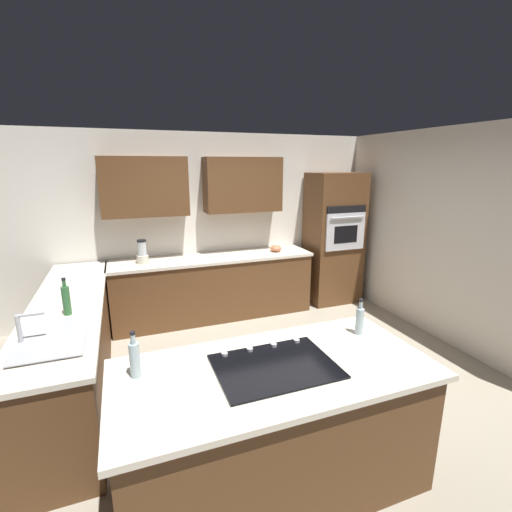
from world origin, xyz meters
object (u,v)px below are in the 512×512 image
(cooktop, at_px, (275,366))
(mixing_bowl, at_px, (276,248))
(wall_oven, at_px, (333,239))
(blender, at_px, (142,253))
(sink_unit, at_px, (51,338))
(dish_soap_bottle, at_px, (66,300))
(oil_bottle, at_px, (135,359))
(second_bottle, at_px, (360,320))

(cooktop, bearing_deg, mixing_bowl, -113.79)
(wall_oven, relative_size, blender, 6.41)
(mixing_bowl, bearing_deg, sink_unit, 36.48)
(wall_oven, bearing_deg, dish_soap_bottle, 22.71)
(oil_bottle, bearing_deg, second_bottle, -179.99)
(cooktop, height_order, blender, blender)
(blender, bearing_deg, sink_unit, 68.54)
(dish_soap_bottle, xyz_separation_m, oil_bottle, (-0.51, 1.20, -0.02))
(blender, distance_m, second_bottle, 3.04)
(oil_bottle, bearing_deg, wall_oven, -138.97)
(dish_soap_bottle, relative_size, second_bottle, 1.16)
(sink_unit, relative_size, mixing_bowl, 4.08)
(blender, height_order, dish_soap_bottle, dish_soap_bottle)
(wall_oven, height_order, dish_soap_bottle, wall_oven)
(blender, bearing_deg, second_bottle, 117.65)
(sink_unit, height_order, cooktop, sink_unit)
(blender, distance_m, mixing_bowl, 1.90)
(sink_unit, distance_m, oil_bottle, 0.92)
(second_bottle, bearing_deg, dish_soap_bottle, -29.27)
(mixing_bowl, distance_m, oil_bottle, 3.43)
(blender, bearing_deg, mixing_bowl, -180.00)
(sink_unit, xyz_separation_m, second_bottle, (-2.19, 0.72, 0.10))
(mixing_bowl, distance_m, second_bottle, 2.74)
(wall_oven, height_order, blender, wall_oven)
(sink_unit, height_order, oil_bottle, oil_bottle)
(sink_unit, height_order, dish_soap_bottle, dish_soap_bottle)
(wall_oven, height_order, second_bottle, wall_oven)
(sink_unit, xyz_separation_m, cooktop, (-1.40, 0.91, -0.01))
(wall_oven, relative_size, dish_soap_bottle, 6.14)
(oil_bottle, height_order, second_bottle, oil_bottle)
(wall_oven, xyz_separation_m, mixing_bowl, (1.00, 0.01, -0.08))
(wall_oven, distance_m, sink_unit, 4.19)
(second_bottle, bearing_deg, mixing_bowl, -100.25)
(sink_unit, relative_size, dish_soap_bottle, 2.11)
(blender, distance_m, dish_soap_bottle, 1.66)
(wall_oven, bearing_deg, sink_unit, 28.47)
(wall_oven, distance_m, oil_bottle, 4.13)
(cooktop, distance_m, blender, 2.96)
(mixing_bowl, xyz_separation_m, oil_bottle, (2.11, 2.70, 0.07))
(sink_unit, relative_size, oil_bottle, 2.33)
(mixing_bowl, relative_size, oil_bottle, 0.57)
(cooktop, height_order, dish_soap_bottle, dish_soap_bottle)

